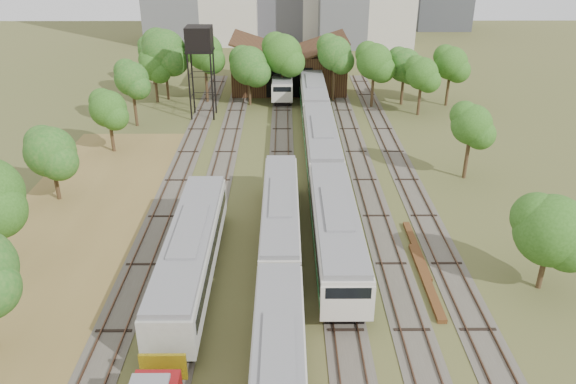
{
  "coord_description": "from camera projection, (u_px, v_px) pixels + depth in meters",
  "views": [
    {
      "loc": [
        -1.66,
        -23.62,
        22.32
      ],
      "look_at": [
        -1.41,
        17.3,
        2.5
      ],
      "focal_mm": 35.0,
      "sensor_mm": 36.0,
      "label": 1
    }
  ],
  "objects": [
    {
      "name": "water_tower",
      "position": [
        199.0,
        41.0,
        66.92
      ],
      "size": [
        3.21,
        3.21,
        11.1
      ],
      "color": "black",
      "rests_on": "ground"
    },
    {
      "name": "maintenance_shed",
      "position": [
        289.0,
        68.0,
        81.9
      ],
      "size": [
        16.45,
        11.55,
        7.58
      ],
      "color": "#321B12",
      "rests_on": "ground"
    },
    {
      "name": "ground",
      "position": [
        315.0,
        369.0,
        30.99
      ],
      "size": [
        240.0,
        240.0,
        0.0
      ],
      "primitive_type": "plane",
      "color": "#475123",
      "rests_on": "ground"
    },
    {
      "name": "rail_pile_far",
      "position": [
        417.0,
        249.0,
        42.0
      ],
      "size": [
        0.51,
        8.09,
        0.26
      ],
      "primitive_type": "cube",
      "color": "brown",
      "rests_on": "ground"
    },
    {
      "name": "tree_band_far",
      "position": [
        283.0,
        57.0,
        73.67
      ],
      "size": [
        42.8,
        8.96,
        9.52
      ],
      "color": "#382616",
      "rests_on": "ground"
    },
    {
      "name": "rail_pile_near",
      "position": [
        426.0,
        280.0,
        38.41
      ],
      "size": [
        0.6,
        8.97,
        0.3
      ],
      "primitive_type": "cube",
      "color": "brown",
      "rests_on": "ground"
    },
    {
      "name": "old_grey_coach",
      "position": [
        191.0,
        253.0,
        37.89
      ],
      "size": [
        3.09,
        18.0,
        3.83
      ],
      "color": "black",
      "rests_on": "ground"
    },
    {
      "name": "tree_band_left",
      "position": [
        59.0,
        154.0,
        45.81
      ],
      "size": [
        8.39,
        72.92,
        8.31
      ],
      "color": "#382616",
      "rests_on": "ground"
    },
    {
      "name": "railcar_rear",
      "position": [
        282.0,
        79.0,
        80.53
      ],
      "size": [
        2.81,
        16.08,
        3.47
      ],
      "color": "black",
      "rests_on": "ground"
    },
    {
      "name": "tree_band_right",
      "position": [
        479.0,
        141.0,
        49.25
      ],
      "size": [
        4.74,
        41.85,
        7.3
      ],
      "color": "#382616",
      "rests_on": "ground"
    },
    {
      "name": "railcar_red_set",
      "position": [
        280.0,
        282.0,
        35.3
      ],
      "size": [
        2.81,
        34.57,
        3.47
      ],
      "color": "black",
      "rests_on": "ground"
    },
    {
      "name": "dry_grass_patch",
      "position": [
        45.0,
        285.0,
        38.08
      ],
      "size": [
        14.0,
        60.0,
        0.04
      ],
      "primitive_type": "cube",
      "color": "brown",
      "rests_on": "ground"
    },
    {
      "name": "tracks",
      "position": [
        295.0,
        180.0,
        53.47
      ],
      "size": [
        24.6,
        80.0,
        0.19
      ],
      "color": "#4C473D",
      "rests_on": "ground"
    },
    {
      "name": "railcar_green_set",
      "position": [
        321.0,
        145.0,
        56.17
      ],
      "size": [
        3.22,
        52.07,
        3.98
      ],
      "color": "black",
      "rests_on": "ground"
    }
  ]
}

